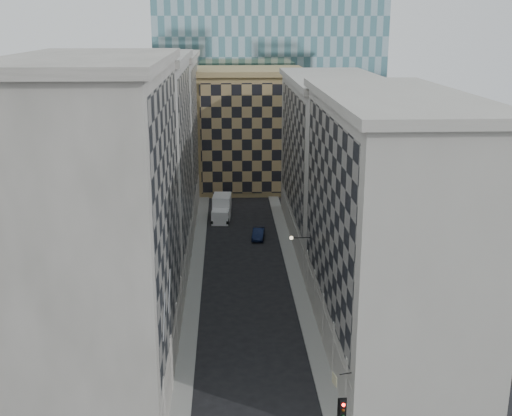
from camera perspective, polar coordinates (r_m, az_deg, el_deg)
name	(u,v)px	position (r m, az deg, el deg)	size (l,w,h in m)	color
sidewalk_west	(195,276)	(68.20, -5.40, -6.01)	(1.50, 100.00, 0.15)	gray
sidewalk_east	(295,274)	(68.48, 3.45, -5.87)	(1.50, 100.00, 0.15)	gray
bldg_left_a	(101,226)	(47.09, -13.65, -1.55)	(10.80, 22.80, 23.70)	gray
bldg_left_b	(140,166)	(68.21, -10.28, 3.72)	(10.80, 22.80, 22.70)	#9A968F
bldg_left_c	(160,135)	(89.76, -8.51, 6.47)	(10.80, 22.80, 21.70)	gray
bldg_right_a	(387,224)	(52.07, 11.57, -1.44)	(10.80, 26.80, 20.70)	#ACA79E
bldg_right_b	(332,160)	(77.77, 6.79, 4.29)	(10.80, 28.80, 19.70)	#ACA79E
tan_block	(250,129)	(102.33, -0.53, 7.06)	(16.80, 14.80, 18.80)	tan
church_tower	(235,14)	(115.04, -1.88, 16.84)	(7.20, 7.20, 51.50)	#2B2521
flagpoles_left	(167,303)	(43.13, -7.94, -8.38)	(0.10, 6.33, 2.33)	gray
bracket_lamp	(293,238)	(60.65, 3.33, -2.67)	(1.98, 0.36, 0.36)	black
box_truck	(222,209)	(86.82, -3.08, -0.11)	(2.80, 5.94, 3.17)	white
dark_car	(258,234)	(79.11, 0.22, -2.29)	(1.37, 3.93, 1.30)	#0F1838
shop_sign	(335,379)	(42.79, 7.07, -14.87)	(1.22, 0.72, 0.81)	black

